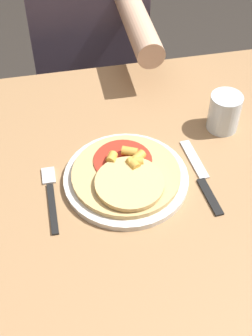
{
  "coord_description": "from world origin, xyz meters",
  "views": [
    {
      "loc": [
        -0.16,
        -0.6,
        1.52
      ],
      "look_at": [
        -0.03,
        0.05,
        0.81
      ],
      "focal_mm": 50.0,
      "sensor_mm": 36.0,
      "label": 1
    }
  ],
  "objects_px": {
    "dining_table": "(144,224)",
    "pizza": "(127,174)",
    "plate": "(126,179)",
    "drinking_glass": "(224,112)",
    "knife": "(202,177)",
    "fork": "(51,194)",
    "person_diner": "(88,38)"
  },
  "relations": [
    {
      "from": "pizza",
      "to": "drinking_glass",
      "type": "bearing_deg",
      "value": 26.32
    },
    {
      "from": "plate",
      "to": "pizza",
      "type": "distance_m",
      "value": 0.02
    },
    {
      "from": "dining_table",
      "to": "plate",
      "type": "bearing_deg",
      "value": 124.98
    },
    {
      "from": "person_diner",
      "to": "pizza",
      "type": "bearing_deg",
      "value": -91.12
    },
    {
      "from": "dining_table",
      "to": "pizza",
      "type": "xyz_separation_m",
      "value": [
        -0.03,
        0.04,
        0.13
      ]
    },
    {
      "from": "pizza",
      "to": "knife",
      "type": "height_order",
      "value": "pizza"
    },
    {
      "from": "plate",
      "to": "drinking_glass",
      "type": "xyz_separation_m",
      "value": [
        0.26,
        0.12,
        0.04
      ]
    },
    {
      "from": "dining_table",
      "to": "knife",
      "type": "bearing_deg",
      "value": 9.57
    },
    {
      "from": "pizza",
      "to": "person_diner",
      "type": "bearing_deg",
      "value": 88.88
    },
    {
      "from": "plate",
      "to": "drinking_glass",
      "type": "relative_size",
      "value": 2.9
    },
    {
      "from": "plate",
      "to": "fork",
      "type": "distance_m",
      "value": 0.16
    },
    {
      "from": "dining_table",
      "to": "pizza",
      "type": "distance_m",
      "value": 0.14
    },
    {
      "from": "fork",
      "to": "plate",
      "type": "bearing_deg",
      "value": 2.27
    },
    {
      "from": "pizza",
      "to": "fork",
      "type": "xyz_separation_m",
      "value": [
        -0.16,
        -0.0,
        -0.02
      ]
    },
    {
      "from": "fork",
      "to": "drinking_glass",
      "type": "xyz_separation_m",
      "value": [
        0.42,
        0.13,
        0.04
      ]
    },
    {
      "from": "pizza",
      "to": "plate",
      "type": "bearing_deg",
      "value": 101.41
    },
    {
      "from": "drinking_glass",
      "to": "knife",
      "type": "bearing_deg",
      "value": -123.38
    },
    {
      "from": "dining_table",
      "to": "knife",
      "type": "xyz_separation_m",
      "value": [
        0.13,
        0.02,
        0.11
      ]
    },
    {
      "from": "fork",
      "to": "knife",
      "type": "relative_size",
      "value": 0.79
    },
    {
      "from": "plate",
      "to": "drinking_glass",
      "type": "height_order",
      "value": "drinking_glass"
    },
    {
      "from": "dining_table",
      "to": "knife",
      "type": "relative_size",
      "value": 5.78
    },
    {
      "from": "knife",
      "to": "drinking_glass",
      "type": "bearing_deg",
      "value": 56.62
    },
    {
      "from": "dining_table",
      "to": "pizza",
      "type": "bearing_deg",
      "value": 127.03
    },
    {
      "from": "fork",
      "to": "person_diner",
      "type": "distance_m",
      "value": 0.71
    },
    {
      "from": "dining_table",
      "to": "plate",
      "type": "distance_m",
      "value": 0.12
    },
    {
      "from": "dining_table",
      "to": "fork",
      "type": "relative_size",
      "value": 7.31
    },
    {
      "from": "fork",
      "to": "drinking_glass",
      "type": "relative_size",
      "value": 1.92
    },
    {
      "from": "drinking_glass",
      "to": "fork",
      "type": "bearing_deg",
      "value": -162.9
    },
    {
      "from": "fork",
      "to": "dining_table",
      "type": "bearing_deg",
      "value": -11.52
    },
    {
      "from": "plate",
      "to": "fork",
      "type": "relative_size",
      "value": 1.52
    },
    {
      "from": "plate",
      "to": "fork",
      "type": "bearing_deg",
      "value": -177.73
    },
    {
      "from": "dining_table",
      "to": "person_diner",
      "type": "xyz_separation_m",
      "value": [
        -0.02,
        0.72,
        0.04
      ]
    }
  ]
}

